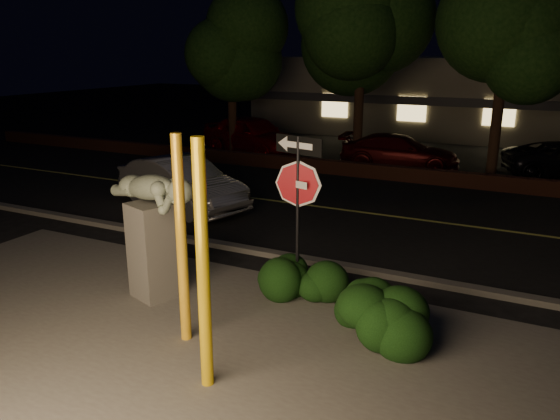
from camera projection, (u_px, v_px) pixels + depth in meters
The scene contains 21 objects.
ground at pixel (399, 190), 17.62m from camera, with size 90.00×90.00×0.00m, color black.
patio at pixel (212, 351), 8.14m from camera, with size 14.00×6.00×0.02m, color #4C4944.
road at pixel (371, 214), 15.03m from camera, with size 80.00×8.00×0.01m, color black.
lane_marking at pixel (371, 213), 15.03m from camera, with size 80.00×0.12×0.01m, color #B5B348.
curb at pixel (314, 261), 11.48m from camera, with size 80.00×0.25×0.12m, color #4C4944.
brick_wall at pixel (409, 175), 18.67m from camera, with size 40.00×0.35×0.50m, color #452116.
parking_lot at pixel (439, 154), 23.65m from camera, with size 40.00×12.00×0.01m, color black.
building at pixel (470, 95), 29.97m from camera, with size 22.00×10.20×4.00m.
tree_far_a at pixel (230, 25), 22.09m from camera, with size 4.60×4.60×7.43m.
tree_far_b at pixel (363, 1), 19.74m from camera, with size 5.20×5.20×8.41m.
tree_far_c at pixel (509, 7), 17.38m from camera, with size 4.80×4.80×7.84m.
yellow_pole_left at pixel (182, 242), 8.05m from camera, with size 0.16×0.16×3.22m, color yellow.
yellow_pole_right at pixel (203, 269), 6.88m from camera, with size 0.17×0.17×3.35m, color gold.
signpost at pixel (298, 185), 9.49m from camera, with size 0.97×0.28×2.93m.
sculpture at pixel (152, 221), 9.56m from camera, with size 2.19×1.23×2.37m.
hedge_center at pixel (295, 275), 9.77m from camera, with size 1.80×0.84×0.94m, color black.
hedge_right at pixel (379, 300), 8.69m from camera, with size 1.52×0.81×0.99m, color black.
hedge_far_right at pixel (390, 312), 8.18m from camera, with size 1.60×1.00×1.11m, color black.
silver_sedan at pixel (181, 183), 15.41m from camera, with size 1.52×4.37×1.44m, color #B0AFB5.
parked_car_red at pixel (252, 135), 23.56m from camera, with size 1.97×4.90×1.67m, color maroon.
parked_car_darkred at pixel (399, 152), 20.68m from camera, with size 1.80×4.44×1.29m, color #3D0607.
Camera 1 is at (4.09, -7.03, 4.32)m, focal length 35.00 mm.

